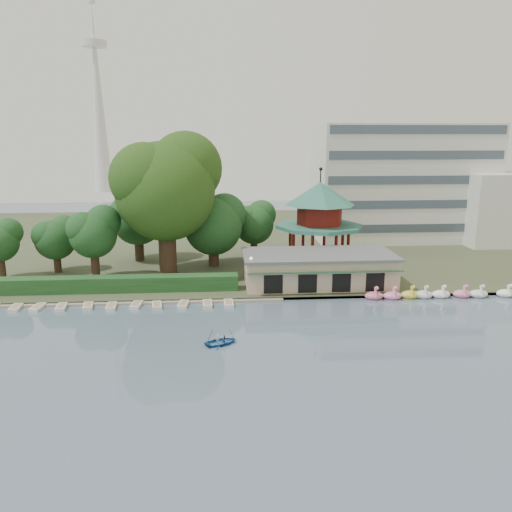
{
  "coord_description": "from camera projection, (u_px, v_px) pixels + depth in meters",
  "views": [
    {
      "loc": [
        -1.98,
        -36.95,
        18.03
      ],
      "look_at": [
        2.0,
        18.0,
        5.0
      ],
      "focal_mm": 35.0,
      "sensor_mm": 36.0,
      "label": 1
    }
  ],
  "objects": [
    {
      "name": "small_trees",
      "position": [
        157.0,
        224.0,
        69.3
      ],
      "size": [
        38.93,
        16.86,
        10.47
      ],
      "color": "#3A281C",
      "rests_on": "shore"
    },
    {
      "name": "shore",
      "position": [
        232.0,
        239.0,
        90.58
      ],
      "size": [
        220.0,
        70.0,
        0.4
      ],
      "primitive_type": "cube",
      "color": "#424930",
      "rests_on": "ground"
    },
    {
      "name": "broadcast_tower",
      "position": [
        97.0,
        89.0,
        165.28
      ],
      "size": [
        8.0,
        8.0,
        96.0
      ],
      "color": "silver",
      "rests_on": "ground"
    },
    {
      "name": "moored_rowboats",
      "position": [
        111.0,
        306.0,
        54.49
      ],
      "size": [
        26.7,
        2.78,
        0.36
      ],
      "color": "silver",
      "rests_on": "ground"
    },
    {
      "name": "boathouse",
      "position": [
        318.0,
        268.0,
        61.64
      ],
      "size": [
        18.6,
        9.39,
        3.9
      ],
      "color": "#C9AE97",
      "rests_on": "shore"
    },
    {
      "name": "hedge",
      "position": [
        111.0,
        284.0,
        58.7
      ],
      "size": [
        30.0,
        2.0,
        1.8
      ],
      "primitive_type": "cube",
      "color": "#204C21",
      "rests_on": "shore"
    },
    {
      "name": "embankment",
      "position": [
        239.0,
        299.0,
        56.91
      ],
      "size": [
        220.0,
        0.6,
        0.3
      ],
      "primitive_type": "cube",
      "color": "gray",
      "rests_on": "ground"
    },
    {
      "name": "ground_plane",
      "position": [
        247.0,
        368.0,
        40.15
      ],
      "size": [
        220.0,
        220.0,
        0.0
      ],
      "primitive_type": "plane",
      "color": "slate",
      "rests_on": "ground"
    },
    {
      "name": "big_tree",
      "position": [
        166.0,
        184.0,
        64.09
      ],
      "size": [
        14.12,
        13.16,
        18.62
      ],
      "color": "#3A281C",
      "rests_on": "shore"
    },
    {
      "name": "pavilion",
      "position": [
        319.0,
        215.0,
        70.34
      ],
      "size": [
        12.4,
        12.4,
        13.5
      ],
      "color": "#C9AE97",
      "rests_on": "shore"
    },
    {
      "name": "office_building",
      "position": [
        417.0,
        187.0,
        87.77
      ],
      "size": [
        38.0,
        18.0,
        20.0
      ],
      "color": "silver",
      "rests_on": "shore"
    },
    {
      "name": "rowboat_with_passengers",
      "position": [
        221.0,
        339.0,
        44.72
      ],
      "size": [
        5.07,
        4.47,
        2.01
      ],
      "color": "#1F5FA4",
      "rests_on": "ground"
    },
    {
      "name": "dock",
      "position": [
        132.0,
        302.0,
        55.98
      ],
      "size": [
        34.0,
        1.6,
        0.24
      ],
      "primitive_type": "cube",
      "color": "gray",
      "rests_on": "ground"
    },
    {
      "name": "lamp_post",
      "position": [
        251.0,
        268.0,
        57.93
      ],
      "size": [
        0.36,
        0.36,
        4.28
      ],
      "color": "black",
      "rests_on": "shore"
    },
    {
      "name": "swan_boats",
      "position": [
        445.0,
        294.0,
        57.84
      ],
      "size": [
        18.94,
        2.14,
        1.92
      ],
      "color": "pink",
      "rests_on": "ground"
    }
  ]
}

